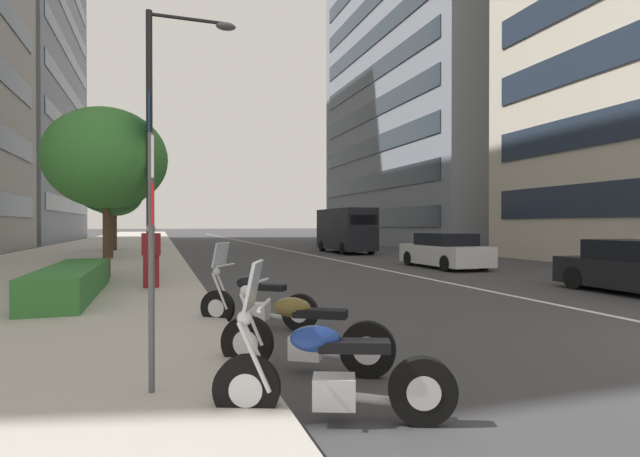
% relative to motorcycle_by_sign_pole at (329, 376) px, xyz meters
% --- Properties ---
extents(sidewalk_right_plaza, '(160.00, 9.28, 0.15)m').
position_rel_motorcycle_by_sign_pole_xyz_m(sidewalk_right_plaza, '(29.89, 4.99, -0.36)').
color(sidewalk_right_plaza, '#B2ADA3').
rests_on(sidewalk_right_plaza, ground).
extents(lane_centre_stripe, '(110.00, 0.16, 0.01)m').
position_rel_motorcycle_by_sign_pole_xyz_m(lane_centre_stripe, '(34.89, -6.95, -0.43)').
color(lane_centre_stripe, silver).
rests_on(lane_centre_stripe, ground).
extents(motorcycle_by_sign_pole, '(0.96, 2.09, 1.46)m').
position_rel_motorcycle_by_sign_pole_xyz_m(motorcycle_by_sign_pole, '(0.00, 0.00, 0.00)').
color(motorcycle_by_sign_pole, black).
rests_on(motorcycle_by_sign_pole, ground).
extents(motorcycle_nearest_camera, '(1.21, 1.91, 1.11)m').
position_rel_motorcycle_by_sign_pole_xyz_m(motorcycle_nearest_camera, '(1.49, -0.21, -0.01)').
color(motorcycle_nearest_camera, black).
rests_on(motorcycle_nearest_camera, ground).
extents(motorcycle_mid_row, '(1.38, 1.84, 1.47)m').
position_rel_motorcycle_by_sign_pole_xyz_m(motorcycle_mid_row, '(4.18, -0.13, 0.00)').
color(motorcycle_mid_row, black).
rests_on(motorcycle_mid_row, ground).
extents(car_lead_in_lane, '(4.37, 1.90, 1.42)m').
position_rel_motorcycle_by_sign_pole_xyz_m(car_lead_in_lane, '(13.22, -9.73, 0.24)').
color(car_lead_in_lane, silver).
rests_on(car_lead_in_lane, ground).
extents(delivery_van_ahead, '(5.66, 2.05, 2.77)m').
position_rel_motorcycle_by_sign_pole_xyz_m(delivery_van_ahead, '(24.27, -9.68, 1.04)').
color(delivery_van_ahead, black).
rests_on(delivery_van_ahead, ground).
extents(parking_sign_by_curb, '(0.32, 0.06, 2.54)m').
position_rel_motorcycle_by_sign_pole_xyz_m(parking_sign_by_curb, '(0.91, 1.52, 1.31)').
color(parking_sign_by_curb, '#47494C').
rests_on(parking_sign_by_curb, sidewalk_right_plaza).
extents(street_lamp_with_banners, '(1.26, 2.57, 7.78)m').
position_rel_motorcycle_by_sign_pole_xyz_m(street_lamp_with_banners, '(10.66, 1.33, 4.46)').
color(street_lamp_with_banners, '#232326').
rests_on(street_lamp_with_banners, sidewalk_right_plaza).
extents(clipped_hedge_bed, '(5.41, 1.10, 0.68)m').
position_rel_motorcycle_by_sign_pole_xyz_m(clipped_hedge_bed, '(8.18, 3.36, 0.06)').
color(clipped_hedge_bed, '#337033').
rests_on(clipped_hedge_bed, sidewalk_right_plaza).
extents(street_tree_near_plaza_corner, '(3.60, 3.60, 5.19)m').
position_rel_motorcycle_by_sign_pole_xyz_m(street_tree_near_plaza_corner, '(11.97, 2.98, 3.37)').
color(street_tree_near_plaza_corner, '#473323').
rests_on(street_tree_near_plaza_corner, sidewalk_right_plaza).
extents(street_tree_mid_sidewalk, '(3.52, 3.52, 5.17)m').
position_rel_motorcycle_by_sign_pole_xyz_m(street_tree_mid_sidewalk, '(21.47, 3.70, 3.38)').
color(street_tree_mid_sidewalk, '#473323').
rests_on(street_tree_mid_sidewalk, sidewalk_right_plaza).
extents(street_tree_by_lamp_post, '(3.40, 3.40, 5.07)m').
position_rel_motorcycle_by_sign_pole_xyz_m(street_tree_by_lamp_post, '(29.07, 4.12, 3.33)').
color(street_tree_by_lamp_post, '#473323').
rests_on(street_tree_by_lamp_post, sidewalk_right_plaza).
extents(pedestrian_on_plaza, '(0.45, 0.47, 1.64)m').
position_rel_motorcycle_by_sign_pole_xyz_m(pedestrian_on_plaza, '(9.18, 1.65, 0.55)').
color(pedestrian_on_plaza, maroon).
rests_on(pedestrian_on_plaza, sidewalk_right_plaza).
extents(office_tower_near_left, '(24.33, 17.16, 29.29)m').
position_rel_motorcycle_by_sign_pole_xyz_m(office_tower_near_left, '(34.71, -24.77, 14.21)').
color(office_tower_near_left, gray).
rests_on(office_tower_near_left, ground).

